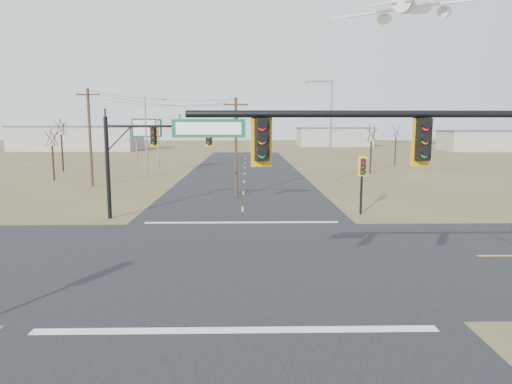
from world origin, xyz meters
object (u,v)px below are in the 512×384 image
at_px(streetlight_a, 329,126).
at_px(bare_tree_a, 52,137).
at_px(utility_pole_near, 236,146).
at_px(bare_tree_c, 372,133).
at_px(utility_pole_far, 90,136).
at_px(highway_sign, 147,135).
at_px(pedestal_signal_ne, 363,171).
at_px(streetlight_c, 148,131).
at_px(mast_arm_near, 431,165).
at_px(bare_tree_d, 396,131).
at_px(mast_arm_far, 156,145).
at_px(bare_tree_b, 61,126).

height_order(streetlight_a, bare_tree_a, streetlight_a).
xyz_separation_m(utility_pole_near, bare_tree_c, (16.28, 18.58, 0.73)).
height_order(utility_pole_far, highway_sign, utility_pole_far).
distance_m(pedestal_signal_ne, streetlight_c, 32.18).
bearing_deg(highway_sign, streetlight_c, -93.21).
xyz_separation_m(highway_sign, bare_tree_c, (27.73, -0.61, 0.33)).
bearing_deg(bare_tree_a, mast_arm_near, -56.28).
relative_size(highway_sign, bare_tree_c, 1.05).
height_order(highway_sign, bare_tree_a, highway_sign).
bearing_deg(bare_tree_d, mast_arm_far, -126.19).
height_order(pedestal_signal_ne, bare_tree_d, bare_tree_d).
xyz_separation_m(utility_pole_near, bare_tree_b, (-23.15, 22.02, 1.54)).
relative_size(bare_tree_b, bare_tree_c, 1.14).
bearing_deg(bare_tree_b, pedestal_signal_ne, -42.90).
height_order(streetlight_a, streetlight_c, streetlight_a).
relative_size(mast_arm_near, bare_tree_a, 1.73).
relative_size(streetlight_c, bare_tree_c, 1.45).
distance_m(utility_pole_far, highway_sign, 12.23).
bearing_deg(mast_arm_far, utility_pole_near, 83.65).
bearing_deg(bare_tree_d, bare_tree_b, -170.90).
height_order(utility_pole_far, streetlight_c, utility_pole_far).
height_order(utility_pole_near, streetlight_c, streetlight_c).
relative_size(utility_pole_far, highway_sign, 1.40).
bearing_deg(bare_tree_a, utility_pole_far, -39.05).
bearing_deg(pedestal_signal_ne, mast_arm_near, -83.81).
bearing_deg(mast_arm_near, pedestal_signal_ne, 61.79).
height_order(mast_arm_far, streetlight_a, streetlight_a).
height_order(mast_arm_near, mast_arm_far, mast_arm_near).
bearing_deg(mast_arm_far, pedestal_signal_ne, 27.67).
bearing_deg(mast_arm_near, bare_tree_b, 101.73).
distance_m(bare_tree_a, bare_tree_b, 10.57).
height_order(utility_pole_far, bare_tree_c, utility_pole_far).
xyz_separation_m(streetlight_c, bare_tree_c, (27.35, 0.79, -0.18)).
bearing_deg(streetlight_c, utility_pole_far, -117.72).
bearing_deg(mast_arm_far, utility_pole_far, 144.60).
xyz_separation_m(mast_arm_near, pedestal_signal_ne, (3.13, 18.97, -2.09)).
bearing_deg(mast_arm_far, bare_tree_c, 75.52).
bearing_deg(pedestal_signal_ne, utility_pole_near, 154.51).
relative_size(streetlight_c, bare_tree_a, 1.56).
height_order(utility_pole_near, bare_tree_a, utility_pole_near).
relative_size(utility_pole_near, utility_pole_far, 0.87).
xyz_separation_m(utility_pole_far, highway_sign, (2.99, 11.86, -0.21)).
height_order(pedestal_signal_ne, bare_tree_c, bare_tree_c).
bearing_deg(bare_tree_d, bare_tree_a, -157.91).
height_order(mast_arm_far, bare_tree_a, mast_arm_far).
relative_size(utility_pole_far, bare_tree_c, 1.47).
bearing_deg(streetlight_c, pedestal_signal_ne, -61.92).
bearing_deg(pedestal_signal_ne, utility_pole_far, 162.79).
bearing_deg(highway_sign, streetlight_a, -43.37).
bearing_deg(mast_arm_far, mast_arm_near, -36.38).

